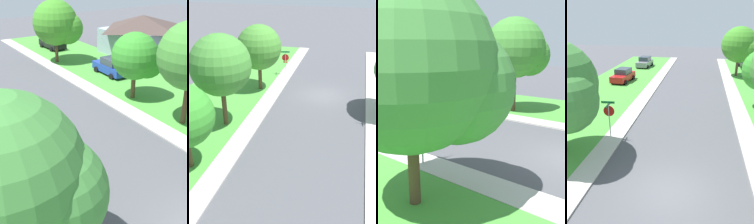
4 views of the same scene
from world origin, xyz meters
TOP-DOWN VIEW (x-y plane):
  - ground_plane at (0.00, 0.00)m, footprint 120.00×120.00m
  - sidewalk_east at (4.70, 12.00)m, footprint 1.40×56.00m
  - stop_sign_near_corner at (4.72, -4.42)m, footprint 0.91×0.91m
  - tree_across_right at (6.84, 7.21)m, footprint 4.79×4.46m
  - tree_across_left at (6.41, -0.20)m, footprint 4.51×4.20m

SIDE VIEW (x-z plane):
  - ground_plane at x=0.00m, z-range 0.00..0.00m
  - sidewalk_east at x=4.70m, z-range 0.00..0.10m
  - stop_sign_near_corner at x=4.72m, z-range 0.49..3.26m
  - tree_across_left at x=6.41m, z-range 0.92..7.24m
  - tree_across_right at x=6.84m, z-range 1.15..8.22m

